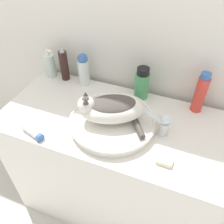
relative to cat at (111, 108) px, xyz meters
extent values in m
cube|color=silver|center=(0.01, 0.38, 0.24)|extent=(8.00, 0.05, 2.40)
cube|color=white|center=(0.01, 0.04, -0.54)|extent=(1.20, 0.57, 0.85)
cylinder|color=white|center=(0.01, 0.00, -0.10)|extent=(0.41, 0.41, 0.04)
torus|color=white|center=(0.01, 0.00, -0.08)|extent=(0.43, 0.43, 0.02)
ellipsoid|color=silver|center=(0.01, 0.00, -0.01)|extent=(0.35, 0.29, 0.11)
ellipsoid|color=#47423D|center=(0.01, 0.00, 0.02)|extent=(0.27, 0.22, 0.05)
sphere|color=silver|center=(-0.10, -0.05, 0.03)|extent=(0.08, 0.08, 0.08)
sphere|color=#47423D|center=(-0.10, -0.05, 0.05)|extent=(0.04, 0.04, 0.04)
cone|color=#47423D|center=(-0.11, -0.03, 0.07)|extent=(0.03, 0.03, 0.03)
cone|color=#47423D|center=(-0.09, -0.07, 0.07)|extent=(0.03, 0.03, 0.03)
cylinder|color=#47423D|center=(0.14, -0.01, -0.05)|extent=(0.11, 0.14, 0.03)
cylinder|color=silver|center=(0.25, 0.04, -0.08)|extent=(0.04, 0.04, 0.07)
cylinder|color=silver|center=(0.21, 0.03, -0.02)|extent=(0.11, 0.04, 0.08)
sphere|color=silver|center=(0.25, 0.04, -0.02)|extent=(0.05, 0.05, 0.05)
cylinder|color=silver|center=(-0.52, 0.28, -0.04)|extent=(0.07, 0.07, 0.14)
cylinder|color=white|center=(-0.52, 0.28, 0.04)|extent=(0.02, 0.02, 0.02)
cylinder|color=white|center=(-0.51, 0.28, 0.06)|extent=(0.04, 0.01, 0.01)
cylinder|color=#4CA366|center=(0.07, 0.28, -0.04)|extent=(0.08, 0.08, 0.15)
cylinder|color=black|center=(0.07, 0.28, 0.05)|extent=(0.07, 0.07, 0.04)
cylinder|color=silver|center=(-0.29, 0.28, -0.04)|extent=(0.06, 0.06, 0.16)
sphere|color=#3866AD|center=(-0.29, 0.28, 0.05)|extent=(0.06, 0.06, 0.06)
cylinder|color=#331E19|center=(-0.42, 0.28, -0.02)|extent=(0.05, 0.05, 0.19)
cone|color=#B7B7BC|center=(-0.42, 0.28, 0.08)|extent=(0.03, 0.03, 0.02)
cylinder|color=#DB3D33|center=(0.38, 0.28, -0.01)|extent=(0.06, 0.06, 0.20)
cylinder|color=#3866AD|center=(0.38, 0.28, 0.10)|extent=(0.05, 0.05, 0.03)
cylinder|color=silver|center=(-0.34, -0.19, -0.10)|extent=(0.12, 0.06, 0.03)
cylinder|color=#3866AD|center=(-0.27, -0.21, -0.10)|extent=(0.03, 0.04, 0.04)
cube|color=beige|center=(0.30, -0.12, -0.10)|extent=(0.07, 0.05, 0.02)
camera|label=1|loc=(0.31, -0.77, 0.74)|focal=38.00mm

